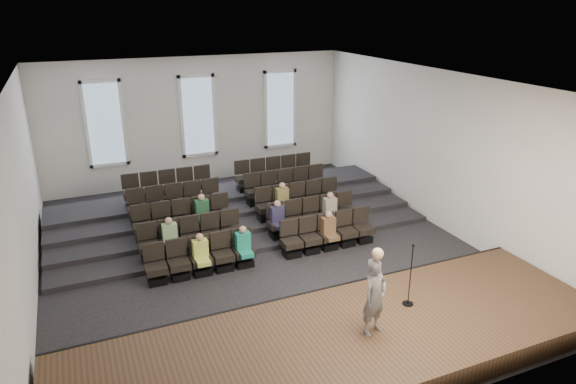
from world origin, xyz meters
The scene contains 14 objects.
ground centered at (0.00, 0.00, 0.00)m, with size 14.00×14.00×0.00m, color black.
ceiling centered at (0.00, 0.00, 5.01)m, with size 12.00×14.00×0.02m, color white.
wall_back centered at (0.00, 7.02, 2.50)m, with size 12.00×0.04×5.00m, color white.
wall_front centered at (0.00, -7.02, 2.50)m, with size 12.00×0.04×5.00m, color white.
wall_left centered at (-6.02, 0.00, 2.50)m, with size 0.04×14.00×5.00m, color white.
wall_right centered at (6.02, 0.00, 2.50)m, with size 0.04×14.00×5.00m, color white.
stage centered at (0.00, -5.10, 0.25)m, with size 11.80×3.60×0.50m, color #46311E.
stage_lip centered at (0.00, -3.33, 0.25)m, with size 11.80×0.06×0.52m, color black.
risers centered at (0.00, 3.17, 0.20)m, with size 11.80×4.80×0.60m.
seating_rows centered at (0.00, 1.54, 0.68)m, with size 6.80×4.70×1.67m.
windows centered at (0.00, 6.95, 2.70)m, with size 8.44×0.10×3.24m.
audience centered at (0.00, 0.32, 0.81)m, with size 5.45×2.64×1.10m.
speaker centered at (0.53, -5.23, 1.33)m, with size 0.61×0.40×1.66m, color #5F5D5A.
mic_stand centered at (1.82, -4.67, 0.95)m, with size 0.25×0.25×1.51m.
Camera 1 is at (-4.63, -12.79, 6.94)m, focal length 32.00 mm.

